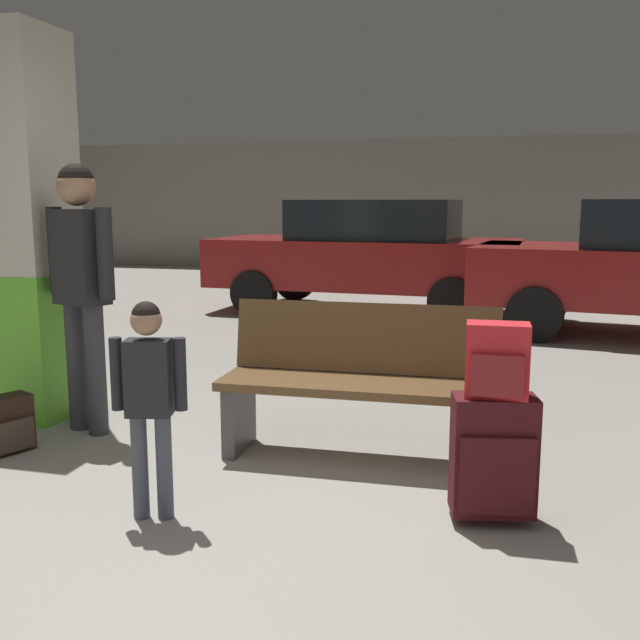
{
  "coord_description": "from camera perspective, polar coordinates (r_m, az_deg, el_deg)",
  "views": [
    {
      "loc": [
        1.18,
        -2.36,
        1.48
      ],
      "look_at": [
        0.21,
        1.3,
        0.85
      ],
      "focal_mm": 39.83,
      "sensor_mm": 36.0,
      "label": 1
    }
  ],
  "objects": [
    {
      "name": "ground_plane",
      "position": [
        6.65,
        4.18,
        -3.88
      ],
      "size": [
        18.0,
        18.0,
        0.1
      ],
      "primitive_type": "cube",
      "color": "gray"
    },
    {
      "name": "garage_back_wall",
      "position": [
        15.27,
        10.5,
        8.99
      ],
      "size": [
        18.0,
        0.12,
        2.8
      ],
      "primitive_type": "cube",
      "color": "gray",
      "rests_on": "ground_plane"
    },
    {
      "name": "structural_pillar",
      "position": [
        5.25,
        -22.69,
        6.68
      ],
      "size": [
        0.57,
        0.57,
        2.61
      ],
      "color": "#66C633",
      "rests_on": "ground_plane"
    },
    {
      "name": "bench",
      "position": [
        4.16,
        3.19,
        -5.02
      ],
      "size": [
        1.61,
        0.57,
        0.89
      ],
      "color": "brown",
      "rests_on": "ground_plane"
    },
    {
      "name": "suitcase",
      "position": [
        3.43,
        13.76,
        -10.58
      ],
      "size": [
        0.41,
        0.3,
        0.6
      ],
      "color": "#471419",
      "rests_on": "ground_plane"
    },
    {
      "name": "backpack_bright",
      "position": [
        3.31,
        14.04,
        -3.23
      ],
      "size": [
        0.29,
        0.2,
        0.34
      ],
      "color": "red",
      "rests_on": "suitcase"
    },
    {
      "name": "child",
      "position": [
        3.38,
        -13.6,
        -5.24
      ],
      "size": [
        0.34,
        0.2,
        1.04
      ],
      "color": "#4C5160",
      "rests_on": "ground_plane"
    },
    {
      "name": "adult",
      "position": [
        4.73,
        -18.67,
        3.87
      ],
      "size": [
        0.56,
        0.31,
        1.72
      ],
      "color": "#38383D",
      "rests_on": "ground_plane"
    },
    {
      "name": "backpack_dark_floor",
      "position": [
        4.67,
        -23.83,
        -7.71
      ],
      "size": [
        0.28,
        0.32,
        0.34
      ],
      "color": "black",
      "rests_on": "ground_plane"
    },
    {
      "name": "parked_car_far",
      "position": [
        9.65,
        3.86,
        5.42
      ],
      "size": [
        4.19,
        1.97,
        1.51
      ],
      "color": "maroon",
      "rests_on": "ground_plane"
    }
  ]
}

